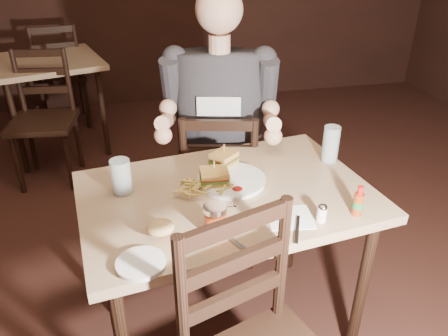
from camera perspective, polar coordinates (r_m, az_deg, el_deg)
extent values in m
cube|color=tan|center=(1.72, 0.36, -3.70)|extent=(1.21, 0.89, 0.04)
cylinder|color=black|center=(2.11, -15.32, -10.73)|extent=(0.05, 0.05, 0.73)
cylinder|color=black|center=(1.96, 17.53, -14.87)|extent=(0.05, 0.05, 0.73)
cylinder|color=black|center=(2.34, 9.00, -5.67)|extent=(0.05, 0.05, 0.73)
cube|color=tan|center=(3.80, -22.29, 12.72)|extent=(0.99, 0.99, 0.04)
cylinder|color=black|center=(3.59, -25.38, 4.62)|extent=(0.04, 0.04, 0.73)
cylinder|color=black|center=(4.19, -26.25, 7.70)|extent=(0.04, 0.04, 0.73)
cylinder|color=black|center=(3.66, -15.51, 6.85)|extent=(0.04, 0.04, 0.73)
cylinder|color=black|center=(4.25, -17.71, 9.60)|extent=(0.04, 0.04, 0.73)
cylinder|color=white|center=(1.77, 0.99, -1.72)|extent=(0.30, 0.30, 0.02)
ellipsoid|color=maroon|center=(1.69, 1.77, -2.76)|extent=(0.05, 0.05, 0.01)
cylinder|color=silver|center=(1.72, -13.27, -1.12)|extent=(0.09, 0.09, 0.14)
cylinder|color=silver|center=(1.95, 13.77, 3.04)|extent=(0.08, 0.08, 0.16)
cube|color=white|center=(1.58, 8.60, -6.38)|extent=(0.18, 0.17, 0.00)
cube|color=silver|center=(1.47, 0.73, -9.05)|extent=(0.11, 0.20, 0.01)
cube|color=silver|center=(1.52, 9.56, -7.88)|extent=(0.07, 0.15, 0.00)
cylinder|color=white|center=(1.39, -10.80, -12.27)|extent=(0.17, 0.17, 0.01)
ellipsoid|color=#DCB169|center=(1.47, -8.33, -7.69)|extent=(0.10, 0.09, 0.06)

